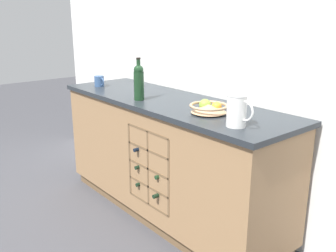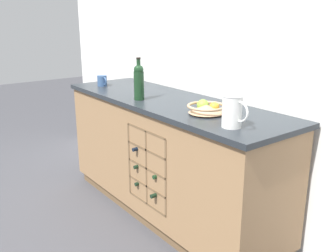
{
  "view_description": "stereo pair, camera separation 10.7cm",
  "coord_description": "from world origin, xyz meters",
  "px_view_note": "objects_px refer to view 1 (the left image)",
  "views": [
    {
      "loc": [
        2.11,
        -1.74,
        1.54
      ],
      "look_at": [
        0.0,
        0.0,
        0.73
      ],
      "focal_mm": 40.0,
      "sensor_mm": 36.0,
      "label": 1
    },
    {
      "loc": [
        2.17,
        -1.66,
        1.54
      ],
      "look_at": [
        0.0,
        0.0,
        0.73
      ],
      "focal_mm": 40.0,
      "sensor_mm": 36.0,
      "label": 2
    }
  ],
  "objects_px": {
    "fruit_bowl": "(209,107)",
    "white_pitcher": "(237,110)",
    "standing_wine_bottle": "(139,81)",
    "ceramic_mug": "(99,81)"
  },
  "relations": [
    {
      "from": "ceramic_mug",
      "to": "standing_wine_bottle",
      "type": "height_order",
      "value": "standing_wine_bottle"
    },
    {
      "from": "fruit_bowl",
      "to": "white_pitcher",
      "type": "distance_m",
      "value": 0.33
    },
    {
      "from": "fruit_bowl",
      "to": "white_pitcher",
      "type": "height_order",
      "value": "white_pitcher"
    },
    {
      "from": "fruit_bowl",
      "to": "ceramic_mug",
      "type": "relative_size",
      "value": 2.03
    },
    {
      "from": "ceramic_mug",
      "to": "white_pitcher",
      "type": "bearing_deg",
      "value": -1.13
    },
    {
      "from": "fruit_bowl",
      "to": "white_pitcher",
      "type": "relative_size",
      "value": 1.35
    },
    {
      "from": "fruit_bowl",
      "to": "standing_wine_bottle",
      "type": "relative_size",
      "value": 0.8
    },
    {
      "from": "standing_wine_bottle",
      "to": "white_pitcher",
      "type": "bearing_deg",
      "value": 1.08
    },
    {
      "from": "fruit_bowl",
      "to": "standing_wine_bottle",
      "type": "bearing_deg",
      "value": -169.68
    },
    {
      "from": "fruit_bowl",
      "to": "ceramic_mug",
      "type": "xyz_separation_m",
      "value": [
        -1.28,
        -0.06,
        0.01
      ]
    }
  ]
}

